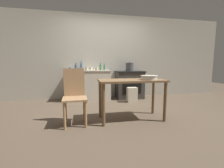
# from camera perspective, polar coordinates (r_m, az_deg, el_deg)

# --- Properties ---
(ground_plane) EXTENTS (14.00, 14.00, 0.00)m
(ground_plane) POSITION_cam_1_polar(r_m,az_deg,el_deg) (3.36, 1.32, -10.44)
(ground_plane) COLOR brown
(wall_back) EXTENTS (8.00, 0.07, 2.55)m
(wall_back) POSITION_cam_1_polar(r_m,az_deg,el_deg) (4.77, -2.85, 10.24)
(wall_back) COLOR #B2AD9E
(wall_back) RESTS_ON ground_plane
(counter_cabinet) EXTENTS (1.26, 0.56, 0.87)m
(counter_cabinet) POSITION_cam_1_polar(r_m,az_deg,el_deg) (4.46, -8.80, -0.41)
(counter_cabinet) COLOR beige
(counter_cabinet) RESTS_ON ground_plane
(stove) EXTENTS (0.85, 0.58, 0.84)m
(stove) POSITION_cam_1_polar(r_m,az_deg,el_deg) (4.67, 6.63, -0.21)
(stove) COLOR #38332D
(stove) RESTS_ON ground_plane
(work_table) EXTENTS (1.22, 0.56, 0.75)m
(work_table) POSITION_cam_1_polar(r_m,az_deg,el_deg) (2.80, 7.45, -0.81)
(work_table) COLOR brown
(work_table) RESTS_ON ground_plane
(chair) EXTENTS (0.42, 0.42, 0.96)m
(chair) POSITION_cam_1_polar(r_m,az_deg,el_deg) (2.68, -14.06, -3.93)
(chair) COLOR #A87F56
(chair) RESTS_ON ground_plane
(flour_sack) EXTENTS (0.27, 0.19, 0.41)m
(flour_sack) POSITION_cam_1_polar(r_m,az_deg,el_deg) (4.21, 7.62, -4.05)
(flour_sack) COLOR beige
(flour_sack) RESTS_ON ground_plane
(stock_pot) EXTENTS (0.25, 0.25, 0.27)m
(stock_pot) POSITION_cam_1_polar(r_m,az_deg,el_deg) (4.64, 6.73, 6.48)
(stock_pot) COLOR #4C4C51
(stock_pot) RESTS_ON stove
(mixing_bowl_large) EXTENTS (0.30, 0.30, 0.08)m
(mixing_bowl_large) POSITION_cam_1_polar(r_m,az_deg,el_deg) (2.80, 13.94, 2.48)
(mixing_bowl_large) COLOR silver
(mixing_bowl_large) RESTS_ON work_table
(bottle_far_left) EXTENTS (0.08, 0.08, 0.22)m
(bottle_far_left) POSITION_cam_1_polar(r_m,az_deg,el_deg) (4.58, -13.53, 6.20)
(bottle_far_left) COLOR #3D5675
(bottle_far_left) RESTS_ON counter_cabinet
(bottle_left) EXTENTS (0.06, 0.06, 0.28)m
(bottle_left) POSITION_cam_1_polar(r_m,az_deg,el_deg) (4.63, -11.59, 6.55)
(bottle_left) COLOR #3D5675
(bottle_left) RESTS_ON counter_cabinet
(bottle_mid_left) EXTENTS (0.07, 0.07, 0.22)m
(bottle_mid_left) POSITION_cam_1_polar(r_m,az_deg,el_deg) (4.52, -4.35, 6.37)
(bottle_mid_left) COLOR #517F5B
(bottle_mid_left) RESTS_ON counter_cabinet
(bottle_center_left) EXTENTS (0.06, 0.06, 0.20)m
(bottle_center_left) POSITION_cam_1_polar(r_m,az_deg,el_deg) (4.59, -2.89, 6.29)
(bottle_center_left) COLOR #517F5B
(bottle_center_left) RESTS_ON counter_cabinet
(cup_center) EXTENTS (0.08, 0.08, 0.10)m
(cup_center) POSITION_cam_1_polar(r_m,az_deg,el_deg) (4.24, -9.70, 5.73)
(cup_center) COLOR beige
(cup_center) RESTS_ON counter_cabinet
(cup_center_right) EXTENTS (0.08, 0.08, 0.08)m
(cup_center_right) POSITION_cam_1_polar(r_m,az_deg,el_deg) (4.29, -5.84, 5.69)
(cup_center_right) COLOR beige
(cup_center_right) RESTS_ON counter_cabinet
(cup_mid_right) EXTENTS (0.07, 0.07, 0.10)m
(cup_mid_right) POSITION_cam_1_polar(r_m,az_deg,el_deg) (4.27, -15.59, 5.58)
(cup_mid_right) COLOR #4C6B99
(cup_mid_right) RESTS_ON counter_cabinet
(cup_right) EXTENTS (0.07, 0.07, 0.10)m
(cup_right) POSITION_cam_1_polar(r_m,az_deg,el_deg) (4.33, -7.95, 5.80)
(cup_right) COLOR silver
(cup_right) RESTS_ON counter_cabinet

